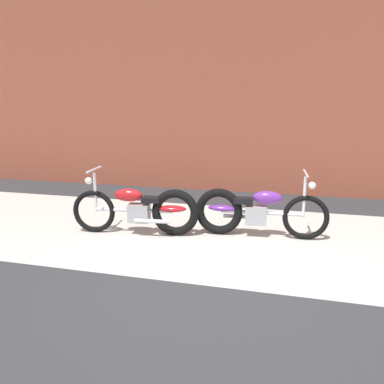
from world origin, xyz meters
name	(u,v)px	position (x,y,z in m)	size (l,w,h in m)	color
ground_plane	(206,286)	(0.00, 0.00, 0.00)	(80.00, 80.00, 0.00)	#2D2D30
sidewalk_slab	(232,236)	(0.00, 1.75, 0.00)	(36.00, 3.50, 0.01)	#B2ADA3
brick_building_wall	(259,75)	(0.00, 5.20, 2.66)	(36.00, 0.50, 5.32)	brown
motorcycle_red	(144,210)	(-1.34, 1.50, 0.40)	(2.00, 0.58, 1.03)	black
motorcycle_purple	(251,211)	(0.28, 1.83, 0.40)	(2.01, 0.58, 1.03)	black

